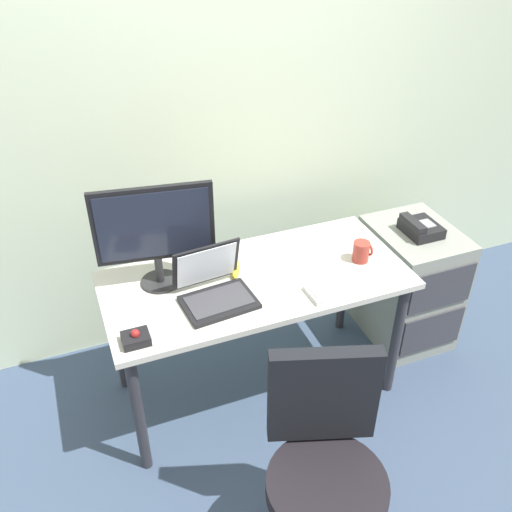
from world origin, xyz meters
TOP-DOWN VIEW (x-y plane):
  - ground_plane at (0.00, 0.00)m, footprint 8.00×8.00m
  - back_wall at (0.00, 0.68)m, footprint 6.00×0.10m
  - desk at (0.00, 0.00)m, footprint 1.41×0.65m
  - file_cabinet at (0.97, 0.10)m, footprint 0.42×0.53m
  - desk_phone at (0.96, 0.08)m, footprint 0.17×0.20m
  - office_chair at (-0.08, -0.88)m, footprint 0.52×0.54m
  - monitor_main at (-0.42, 0.12)m, footprint 0.52×0.18m
  - keyboard at (0.37, -0.22)m, footprint 0.41×0.15m
  - laptop at (-0.23, -0.07)m, footprint 0.33×0.30m
  - trackball_mouse at (-0.60, -0.23)m, footprint 0.11×0.09m
  - coffee_mug at (0.52, -0.05)m, footprint 0.09×0.08m
  - banana at (-0.07, 0.09)m, footprint 0.10×0.19m

SIDE VIEW (x-z plane):
  - ground_plane at x=0.00m, z-range 0.00..0.00m
  - file_cabinet at x=0.97m, z-range 0.00..0.70m
  - office_chair at x=-0.08m, z-range -0.04..0.89m
  - desk at x=0.00m, z-range 0.27..1.00m
  - desk_phone at x=0.96m, z-range 0.69..0.78m
  - keyboard at x=0.37m, z-range 0.72..0.75m
  - banana at x=-0.07m, z-range 0.72..0.76m
  - trackball_mouse at x=-0.60m, z-range 0.71..0.78m
  - coffee_mug at x=0.52m, z-range 0.72..0.83m
  - laptop at x=-0.23m, z-range 0.66..0.90m
  - monitor_main at x=-0.42m, z-range 0.77..1.25m
  - back_wall at x=0.00m, z-range 0.00..2.80m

